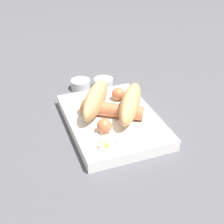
# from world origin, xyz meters

# --- Properties ---
(ground_plane) EXTENTS (3.00, 3.00, 0.00)m
(ground_plane) POSITION_xyz_m (0.00, 0.00, 0.00)
(ground_plane) COLOR #4C4C51
(food_tray) EXTENTS (0.26, 0.19, 0.03)m
(food_tray) POSITION_xyz_m (0.00, 0.00, 0.01)
(food_tray) COLOR white
(food_tray) RESTS_ON ground_plane
(bread_roll) EXTENTS (0.20, 0.18, 0.06)m
(bread_roll) POSITION_xyz_m (0.01, -0.01, 0.06)
(bread_roll) COLOR tan
(bread_roll) RESTS_ON food_tray
(sausage) EXTENTS (0.14, 0.13, 0.03)m
(sausage) POSITION_xyz_m (0.00, -0.00, 0.04)
(sausage) COLOR #B26642
(sausage) RESTS_ON food_tray
(pickled_veggies) EXTENTS (0.07, 0.06, 0.01)m
(pickled_veggies) POSITION_xyz_m (-0.09, 0.05, 0.03)
(pickled_veggies) COLOR orange
(pickled_veggies) RESTS_ON food_tray
(condiment_cup_near) EXTENTS (0.05, 0.05, 0.03)m
(condiment_cup_near) POSITION_xyz_m (0.18, -0.04, 0.01)
(condiment_cup_near) COLOR silver
(condiment_cup_near) RESTS_ON ground_plane
(condiment_cup_far) EXTENTS (0.05, 0.05, 0.03)m
(condiment_cup_far) POSITION_xyz_m (0.19, 0.02, 0.01)
(condiment_cup_far) COLOR silver
(condiment_cup_far) RESTS_ON ground_plane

